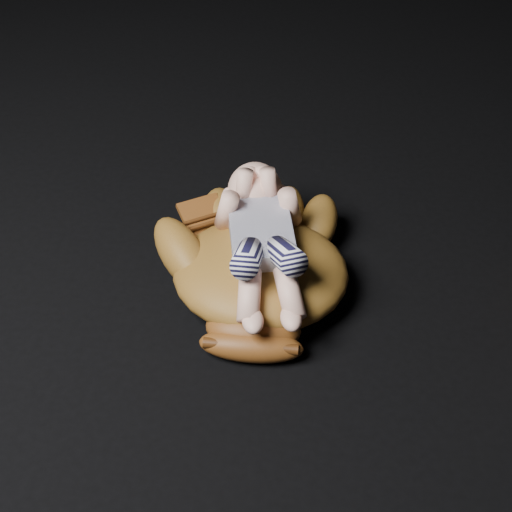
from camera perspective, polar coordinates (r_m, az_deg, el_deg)
name	(u,v)px	position (r m, az deg, el deg)	size (l,w,h in m)	color
baseball_glove	(261,266)	(1.31, 0.34, -0.71)	(0.37, 0.42, 0.13)	brown
newborn_baby	(263,240)	(1.28, 0.52, 1.18)	(0.17, 0.36, 0.15)	#E3A992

